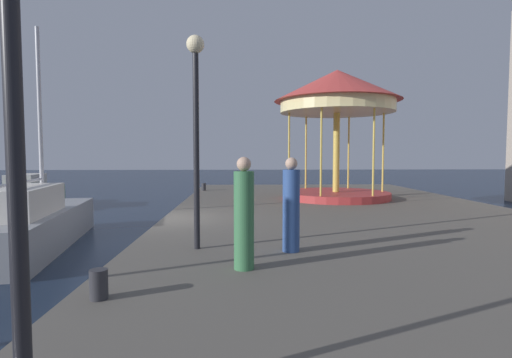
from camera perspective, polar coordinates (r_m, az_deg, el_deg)
ground_plane at (r=12.55m, az=-13.24°, el=-9.11°), size 120.00×120.00×0.00m
quay_dock at (r=12.78m, az=14.58°, el=-7.07°), size 12.07×26.58×0.80m
sailboat_grey at (r=13.08m, az=-29.35°, el=-5.71°), size 2.83×7.00×6.54m
motorboat_green at (r=23.12m, az=-29.73°, el=-2.02°), size 2.39×5.01×1.77m
carousel at (r=17.75m, az=11.61°, el=10.75°), size 5.45×5.45×5.59m
lamp_post_mid_promenade at (r=8.15m, az=-8.68°, el=10.65°), size 0.36×0.36×4.30m
bollard_south at (r=5.83m, az=-21.77°, el=-13.95°), size 0.24×0.24×0.40m
bollard_center at (r=21.40m, az=-7.57°, el=-1.13°), size 0.24×0.24×0.40m
person_by_the_water at (r=6.64m, az=-1.75°, el=-5.46°), size 0.34×0.34×1.89m
person_near_carousel at (r=7.87m, az=5.10°, el=-4.12°), size 0.34×0.34×1.87m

